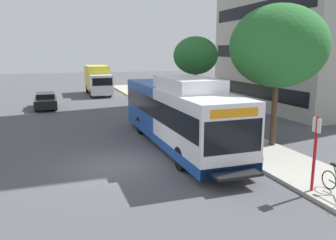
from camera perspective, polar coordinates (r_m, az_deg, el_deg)
name	(u,v)px	position (r m, az deg, el deg)	size (l,w,h in m)	color
ground_plane	(93,127)	(22.38, -12.56, -1.23)	(120.00, 120.00, 0.00)	#4C4C51
sidewalk_curb	(204,125)	(22.35, 6.17, -0.85)	(3.00, 56.00, 0.14)	#A8A399
transit_bus	(177,114)	(17.28, 1.56, 1.09)	(2.58, 12.25, 3.65)	white
bus_stop_sign_pole	(315,148)	(12.35, 23.69, -4.40)	(0.10, 0.36, 2.60)	red
street_tree_near_stop	(278,46)	(17.48, 18.19, 11.78)	(4.69, 4.69, 6.95)	#4C3823
street_tree_mid_block	(196,56)	(25.93, 4.69, 10.80)	(3.35, 3.35, 5.83)	#4C3823
parked_car_far_lane	(46,101)	(31.01, -20.01, 3.10)	(1.80, 4.50, 1.33)	black
box_truck_background	(98,79)	(39.35, -11.83, 6.78)	(2.32, 7.01, 3.25)	silver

